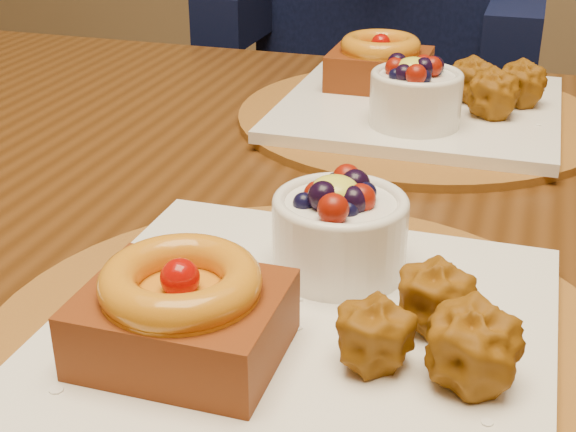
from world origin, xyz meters
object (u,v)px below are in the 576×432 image
object	(u,v)px
dining_table	(372,286)
place_setting_far	(418,99)
place_setting_near	(298,317)
chair_far	(378,160)

from	to	relation	value
dining_table	place_setting_far	xyz separation A→B (m)	(-0.00, 0.22, 0.10)
dining_table	place_setting_near	bearing A→B (deg)	-90.64
place_setting_near	place_setting_far	distance (m)	0.43
place_setting_far	chair_far	distance (m)	0.71
dining_table	place_setting_far	size ratio (longest dim) A/B	4.21
dining_table	chair_far	size ratio (longest dim) A/B	1.93
dining_table	chair_far	bearing A→B (deg)	100.49
place_setting_near	place_setting_far	size ratio (longest dim) A/B	1.00
dining_table	place_setting_far	distance (m)	0.24
place_setting_near	chair_far	bearing A→B (deg)	98.24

